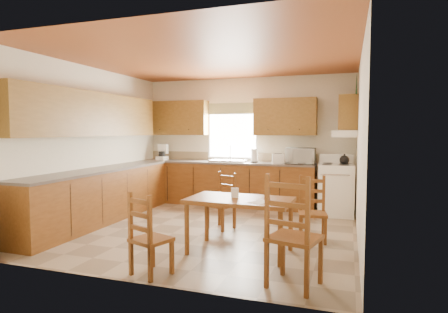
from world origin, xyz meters
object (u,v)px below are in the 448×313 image
(stove, at_px, (335,190))
(microwave, at_px, (300,156))
(chair_far_left, at_px, (221,201))
(chair_far_right, at_px, (313,209))
(chair_near_right, at_px, (294,231))
(chair_near_left, at_px, (151,234))
(dining_table, at_px, (240,225))

(stove, distance_m, microwave, 0.95)
(chair_far_left, xyz_separation_m, chair_far_right, (1.46, -0.25, 0.02))
(chair_near_right, bearing_deg, microwave, -69.34)
(stove, relative_size, chair_near_left, 1.03)
(dining_table, bearing_deg, microwave, 84.14)
(chair_near_left, bearing_deg, chair_far_left, -72.50)
(chair_far_left, height_order, chair_far_right, chair_far_right)
(dining_table, xyz_separation_m, chair_far_left, (-0.61, 1.05, 0.09))
(stove, distance_m, chair_far_left, 2.33)
(stove, distance_m, chair_far_right, 1.86)
(chair_near_left, relative_size, chair_far_left, 1.02)
(dining_table, bearing_deg, chair_near_left, -122.40)
(stove, bearing_deg, dining_table, -117.24)
(chair_near_right, height_order, chair_far_right, chair_near_right)
(chair_far_right, bearing_deg, dining_table, -146.15)
(dining_table, xyz_separation_m, chair_near_right, (0.82, -0.83, 0.22))
(dining_table, height_order, chair_far_right, chair_far_right)
(chair_near_right, bearing_deg, chair_near_left, 21.67)
(microwave, height_order, dining_table, microwave)
(dining_table, distance_m, chair_far_right, 1.17)
(microwave, height_order, chair_far_left, microwave)
(microwave, xyz_separation_m, chair_far_right, (0.44, -2.09, -0.62))
(chair_near_left, bearing_deg, stove, -96.03)
(dining_table, distance_m, chair_near_right, 1.19)
(stove, height_order, chair_far_right, stove)
(chair_near_left, height_order, chair_near_right, chair_near_right)
(stove, distance_m, chair_near_left, 4.08)
(stove, bearing_deg, microwave, 155.02)
(chair_far_left, distance_m, chair_far_right, 1.48)
(chair_near_right, relative_size, chair_far_right, 1.24)
(microwave, relative_size, chair_near_left, 0.58)
(microwave, bearing_deg, chair_near_right, -84.53)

